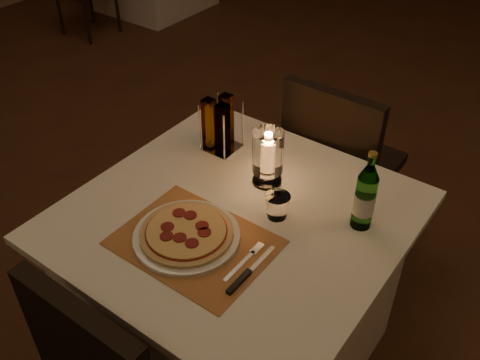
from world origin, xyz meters
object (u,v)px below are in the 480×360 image
Objects in this scene: main_table at (237,290)px; hurricane_candle at (268,154)px; tumbler at (277,206)px; water_bottle at (365,197)px; plate at (187,236)px; pizza at (186,232)px; chair_far at (337,156)px.

hurricane_candle reaches higher than main_table.
hurricane_candle is at bearing 134.09° from tumbler.
main_table is 0.61m from water_bottle.
plate is 0.02m from pizza.
plate is 1.14× the size of pizza.
plate is 0.39m from hurricane_candle.
hurricane_candle is at bearing 93.57° from main_table.
plate is at bearing -95.88° from hurricane_candle.
chair_far is 3.21× the size of pizza.
chair_far is 3.34× the size of water_bottle.
pizza is (-0.05, -0.18, 0.39)m from main_table.
plate is at bearing -137.03° from water_bottle.
pizza reaches higher than main_table.
plate is 0.29m from tumbler.
tumbler is (0.16, 0.24, 0.01)m from pizza.
main_table is 3.12× the size of plate.
chair_far reaches higher than plate.
hurricane_candle is (0.04, 0.37, 0.11)m from plate.
pizza is 0.29m from tumbler.
main_table is at bearing -149.81° from tumbler.
tumbler is 0.19m from hurricane_candle.
main_table is 12.42× the size of tumbler.
plate reaches higher than main_table.
pizza is at bearing -93.21° from chair_far.
water_bottle reaches higher than tumbler.
main_table is 0.74m from chair_far.
chair_far is 0.92m from pizza.
pizza is 0.38m from hurricane_candle.
hurricane_candle is at bearing 84.12° from plate.
plate is 0.54m from water_bottle.
chair_far is 0.92m from plate.
water_bottle reaches higher than plate.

